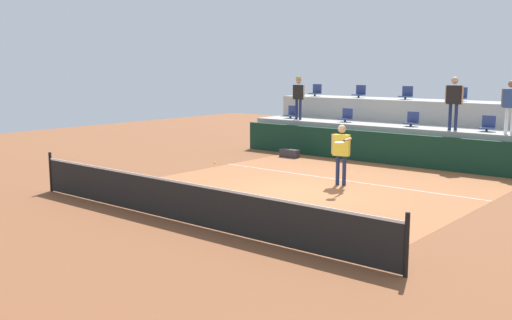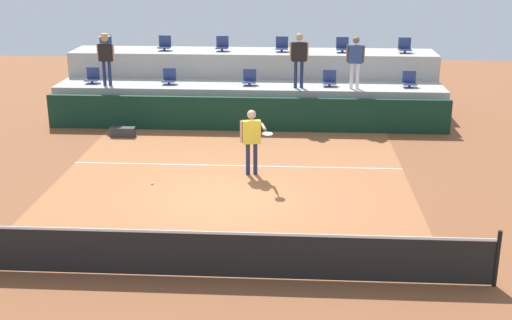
# 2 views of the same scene
# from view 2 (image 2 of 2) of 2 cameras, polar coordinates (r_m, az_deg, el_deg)

# --- Properties ---
(ground_plane) EXTENTS (40.00, 40.00, 0.00)m
(ground_plane) POSITION_cam_2_polar(r_m,az_deg,el_deg) (16.16, -2.43, -3.22)
(ground_plane) COLOR brown
(court_inner_paint) EXTENTS (9.00, 10.00, 0.01)m
(court_inner_paint) POSITION_cam_2_polar(r_m,az_deg,el_deg) (17.09, -2.09, -1.99)
(court_inner_paint) COLOR #A36038
(court_inner_paint) RESTS_ON ground_plane
(court_service_line) EXTENTS (9.00, 0.06, 0.00)m
(court_service_line) POSITION_cam_2_polar(r_m,az_deg,el_deg) (18.40, -1.67, -0.48)
(court_service_line) COLOR silver
(court_service_line) RESTS_ON ground_plane
(tennis_net) EXTENTS (10.48, 0.08, 1.07)m
(tennis_net) POSITION_cam_2_polar(r_m,az_deg,el_deg) (12.32, -4.38, -7.83)
(tennis_net) COLOR black
(tennis_net) RESTS_ON ground_plane
(sponsor_backboard) EXTENTS (13.00, 0.16, 1.10)m
(sponsor_backboard) POSITION_cam_2_polar(r_m,az_deg,el_deg) (21.69, -0.83, 3.91)
(sponsor_backboard) COLOR #0F3323
(sponsor_backboard) RESTS_ON ground_plane
(seating_tier_lower) EXTENTS (13.00, 1.80, 1.25)m
(seating_tier_lower) POSITION_cam_2_polar(r_m,az_deg,el_deg) (22.93, -0.59, 4.89)
(seating_tier_lower) COLOR #ADAAA3
(seating_tier_lower) RESTS_ON ground_plane
(seating_tier_upper) EXTENTS (13.00, 1.80, 2.10)m
(seating_tier_upper) POSITION_cam_2_polar(r_m,az_deg,el_deg) (24.60, -0.29, 6.82)
(seating_tier_upper) COLOR #ADAAA3
(seating_tier_upper) RESTS_ON ground_plane
(stadium_chair_lower_far_left) EXTENTS (0.44, 0.40, 0.52)m
(stadium_chair_lower_far_left) POSITION_cam_2_polar(r_m,az_deg,el_deg) (23.67, -13.69, 6.88)
(stadium_chair_lower_far_left) COLOR #2D2D33
(stadium_chair_lower_far_left) RESTS_ON seating_tier_lower
(stadium_chair_lower_left) EXTENTS (0.44, 0.40, 0.52)m
(stadium_chair_lower_left) POSITION_cam_2_polar(r_m,az_deg,el_deg) (23.04, -7.37, 6.94)
(stadium_chair_lower_left) COLOR #2D2D33
(stadium_chair_lower_left) RESTS_ON seating_tier_lower
(stadium_chair_lower_center) EXTENTS (0.44, 0.40, 0.52)m
(stadium_chair_lower_center) POSITION_cam_2_polar(r_m,az_deg,el_deg) (22.69, -0.55, 6.92)
(stadium_chair_lower_center) COLOR #2D2D33
(stadium_chair_lower_center) RESTS_ON seating_tier_lower
(stadium_chair_lower_right) EXTENTS (0.44, 0.40, 0.52)m
(stadium_chair_lower_right) POSITION_cam_2_polar(r_m,az_deg,el_deg) (22.66, 6.25, 6.80)
(stadium_chair_lower_right) COLOR #2D2D33
(stadium_chair_lower_right) RESTS_ON seating_tier_lower
(stadium_chair_lower_far_right) EXTENTS (0.44, 0.40, 0.52)m
(stadium_chair_lower_far_right) POSITION_cam_2_polar(r_m,az_deg,el_deg) (22.93, 12.87, 6.59)
(stadium_chair_lower_far_right) COLOR #2D2D33
(stadium_chair_lower_far_right) RESTS_ON seating_tier_lower
(stadium_chair_upper_far_left) EXTENTS (0.44, 0.40, 0.52)m
(stadium_chair_upper_far_left) POSITION_cam_2_polar(r_m,az_deg,el_deg) (25.24, -12.67, 9.59)
(stadium_chair_upper_far_left) COLOR #2D2D33
(stadium_chair_upper_far_left) RESTS_ON seating_tier_upper
(stadium_chair_upper_left) EXTENTS (0.44, 0.40, 0.52)m
(stadium_chair_upper_left) POSITION_cam_2_polar(r_m,az_deg,el_deg) (24.73, -7.75, 9.69)
(stadium_chair_upper_left) COLOR #2D2D33
(stadium_chair_upper_left) RESTS_ON seating_tier_upper
(stadium_chair_upper_mid_left) EXTENTS (0.44, 0.40, 0.52)m
(stadium_chair_upper_mid_left) POSITION_cam_2_polar(r_m,az_deg,el_deg) (24.41, -2.88, 9.72)
(stadium_chair_upper_mid_left) COLOR #2D2D33
(stadium_chair_upper_mid_left) RESTS_ON seating_tier_upper
(stadium_chair_upper_mid_right) EXTENTS (0.44, 0.40, 0.52)m
(stadium_chair_upper_mid_right) POSITION_cam_2_polar(r_m,az_deg,el_deg) (24.27, 2.21, 9.68)
(stadium_chair_upper_mid_right) COLOR #2D2D33
(stadium_chair_upper_mid_right) RESTS_ON seating_tier_upper
(stadium_chair_upper_right) EXTENTS (0.44, 0.40, 0.52)m
(stadium_chair_upper_right) POSITION_cam_2_polar(r_m,az_deg,el_deg) (24.31, 7.34, 9.56)
(stadium_chair_upper_right) COLOR #2D2D33
(stadium_chair_upper_right) RESTS_ON seating_tier_upper
(stadium_chair_upper_far_right) EXTENTS (0.44, 0.40, 0.52)m
(stadium_chair_upper_far_right) POSITION_cam_2_polar(r_m,az_deg,el_deg) (24.55, 12.50, 9.37)
(stadium_chair_upper_far_right) COLOR #2D2D33
(stadium_chair_upper_far_right) RESTS_ON seating_tier_upper
(tennis_player) EXTENTS (0.92, 1.17, 1.75)m
(tennis_player) POSITION_cam_2_polar(r_m,az_deg,el_deg) (17.37, -0.33, 2.08)
(tennis_player) COLOR navy
(tennis_player) RESTS_ON ground_plane
(spectator_with_hat) EXTENTS (0.58, 0.41, 1.72)m
(spectator_with_hat) POSITION_cam_2_polar(r_m,az_deg,el_deg) (22.99, -12.62, 8.76)
(spectator_with_hat) COLOR navy
(spectator_with_hat) RESTS_ON seating_tier_lower
(spectator_in_white) EXTENTS (0.62, 0.25, 1.79)m
(spectator_in_white) POSITION_cam_2_polar(r_m,az_deg,el_deg) (22.10, 3.67, 8.89)
(spectator_in_white) COLOR navy
(spectator_in_white) RESTS_ON seating_tier_lower
(spectator_leaning_on_rail) EXTENTS (0.60, 0.24, 1.70)m
(spectator_leaning_on_rail) POSITION_cam_2_polar(r_m,az_deg,el_deg) (22.19, 8.42, 8.59)
(spectator_leaning_on_rail) COLOR white
(spectator_leaning_on_rail) RESTS_ON seating_tier_lower
(tennis_ball) EXTENTS (0.07, 0.07, 0.07)m
(tennis_ball) POSITION_cam_2_polar(r_m,az_deg,el_deg) (14.76, -8.78, -2.02)
(tennis_ball) COLOR #CCE033
(equipment_bag) EXTENTS (0.76, 0.28, 0.30)m
(equipment_bag) POSITION_cam_2_polar(r_m,az_deg,el_deg) (21.52, -11.22, 2.34)
(equipment_bag) COLOR #333338
(equipment_bag) RESTS_ON ground_plane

